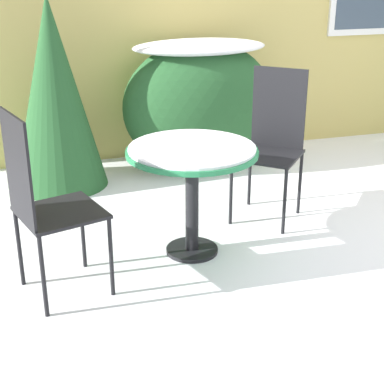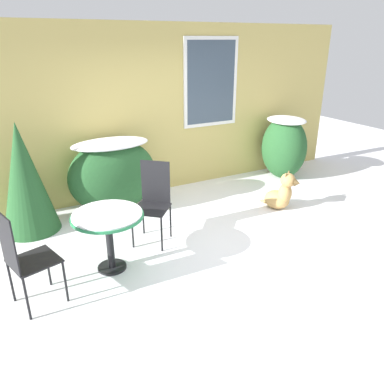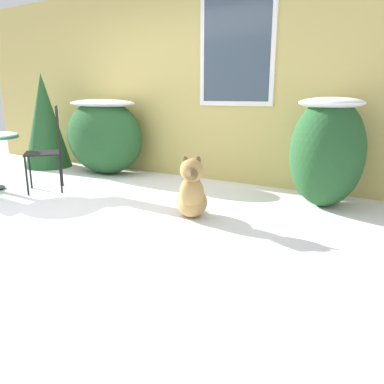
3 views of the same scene
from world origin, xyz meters
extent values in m
plane|color=white|center=(0.00, 0.00, 0.00)|extent=(16.00, 16.00, 0.00)
cube|color=tan|center=(0.00, 2.20, 1.39)|extent=(8.00, 0.06, 2.78)
cube|color=white|center=(1.21, 2.16, 1.81)|extent=(1.06, 0.04, 1.51)
cube|color=#3D4C5B|center=(1.21, 2.14, 1.81)|extent=(0.94, 0.01, 1.39)
ellipsoid|color=#235128|center=(-0.78, 1.70, 0.57)|extent=(1.37, 0.79, 1.14)
ellipsoid|color=white|center=(-0.78, 1.70, 1.08)|extent=(1.16, 0.67, 0.12)
ellipsoid|color=#235128|center=(2.56, 1.64, 0.59)|extent=(0.79, 0.92, 1.18)
ellipsoid|color=white|center=(2.56, 1.64, 1.12)|extent=(0.67, 0.78, 0.12)
cone|color=#235128|center=(-2.02, 1.62, 0.77)|extent=(0.77, 0.77, 1.55)
cylinder|color=black|center=(-1.33, 0.14, 0.01)|extent=(0.34, 0.34, 0.03)
cylinder|color=black|center=(-1.33, 0.14, 0.35)|extent=(0.08, 0.08, 0.64)
cylinder|color=#237A47|center=(-1.33, 0.14, 0.68)|extent=(0.82, 0.82, 0.03)
cylinder|color=white|center=(-1.33, 0.14, 0.71)|extent=(0.78, 0.78, 0.02)
cube|color=black|center=(-0.66, 0.48, 0.49)|extent=(0.60, 0.60, 0.02)
cube|color=black|center=(-0.52, 0.64, 0.78)|extent=(0.30, 0.27, 0.57)
cylinder|color=black|center=(-0.94, 0.47, 0.24)|extent=(0.02, 0.02, 0.48)
cylinder|color=black|center=(-0.65, 0.21, 0.24)|extent=(0.02, 0.02, 0.48)
cylinder|color=black|center=(-0.68, 0.76, 0.24)|extent=(0.02, 0.02, 0.48)
cylinder|color=black|center=(-0.38, 0.50, 0.24)|extent=(0.02, 0.02, 0.48)
cube|color=black|center=(-2.15, -0.10, 0.49)|extent=(0.53, 0.53, 0.02)
cube|color=black|center=(-2.35, -0.16, 0.78)|extent=(0.12, 0.38, 0.57)
cylinder|color=black|center=(-1.91, -0.23, 0.24)|extent=(0.02, 0.02, 0.48)
cylinder|color=black|center=(-2.02, 0.15, 0.24)|extent=(0.02, 0.02, 0.48)
cylinder|color=black|center=(-2.29, -0.34, 0.24)|extent=(0.02, 0.02, 0.48)
cylinder|color=black|center=(-2.40, 0.04, 0.24)|extent=(0.02, 0.02, 0.48)
ellipsoid|color=tan|center=(1.51, 0.54, 0.15)|extent=(0.47, 0.50, 0.30)
ellipsoid|color=tan|center=(1.57, 0.44, 0.28)|extent=(0.31, 0.30, 0.33)
sphere|color=tan|center=(1.58, 0.41, 0.51)|extent=(0.23, 0.23, 0.23)
cone|color=brown|center=(1.65, 0.28, 0.49)|extent=(0.15, 0.13, 0.12)
ellipsoid|color=brown|center=(1.52, 0.40, 0.59)|extent=(0.06, 0.05, 0.10)
ellipsoid|color=brown|center=(1.62, 0.46, 0.59)|extent=(0.06, 0.05, 0.10)
ellipsoid|color=tan|center=(1.41, 0.71, 0.07)|extent=(0.15, 0.19, 0.06)
camera|label=1|loc=(-2.32, -3.13, 1.80)|focal=55.00mm
camera|label=2|loc=(-2.28, -3.63, 2.52)|focal=35.00mm
camera|label=3|loc=(3.38, -2.58, 1.20)|focal=35.00mm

